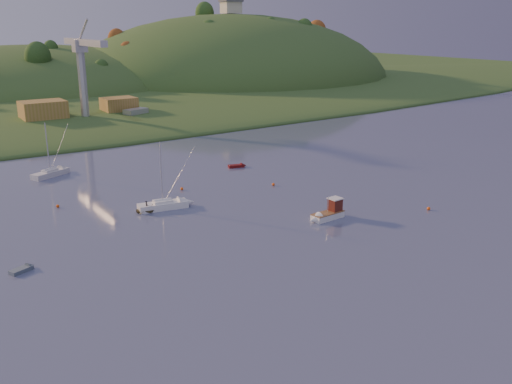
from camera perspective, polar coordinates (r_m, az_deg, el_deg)
ground at (r=61.26m, az=20.29°, el=-10.68°), size 500.00×500.00×0.00m
shore_slope at (r=202.23m, az=-21.21°, el=7.96°), size 640.00×150.00×7.00m
hill_center at (r=247.98m, az=-21.50°, el=9.37°), size 140.00×120.00×36.00m
hill_right at (r=266.93m, az=-2.42°, el=10.95°), size 150.00×130.00×60.00m
hilltop_house at (r=265.61m, az=-2.51°, el=18.14°), size 9.00×7.00×6.45m
hillside_trees at (r=221.59m, az=-22.47°, el=8.51°), size 280.00×50.00×32.00m
wharf at (r=162.46m, az=-15.84°, el=6.97°), size 42.00×16.00×2.40m
shed_west at (r=159.27m, az=-20.51°, el=7.67°), size 11.00×8.00×4.80m
shed_east at (r=166.51m, az=-13.53°, el=8.48°), size 9.00×7.00×4.00m
dock_crane at (r=156.32m, az=-16.92°, el=12.43°), size 3.20×28.00×20.30m
fishing_boat at (r=81.50m, az=6.99°, el=-2.19°), size 6.08×2.25×3.81m
sailboat_near at (r=109.94m, az=-19.90°, el=1.82°), size 7.31×4.92×9.82m
sailboat_far at (r=86.61m, az=-9.29°, el=-1.25°), size 7.66×3.43×10.26m
canoe at (r=85.62m, az=-10.85°, el=-1.80°), size 3.75×3.30×0.65m
paddler at (r=85.48m, az=-10.87°, el=-1.53°), size 0.55×0.65×1.50m
red_tender at (r=110.15m, az=-1.66°, el=2.64°), size 3.75×2.17×1.21m
grey_dinghy at (r=70.25m, az=-22.05°, el=-7.08°), size 3.18×2.16×1.11m
work_vessel at (r=161.34m, az=-11.89°, el=7.26°), size 16.32×10.59×3.95m
buoy_0 at (r=88.90m, az=16.88°, el=-1.59°), size 0.50×0.50×0.50m
buoy_1 at (r=97.57m, az=1.75°, el=0.77°), size 0.50×0.50×0.50m
buoy_2 at (r=91.27m, az=-19.22°, el=-1.33°), size 0.50×0.50×0.50m
buoy_3 at (r=95.81m, az=-7.43°, el=0.33°), size 0.50×0.50×0.50m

